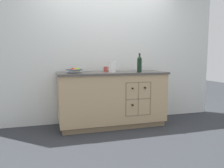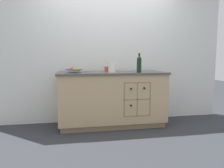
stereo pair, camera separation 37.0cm
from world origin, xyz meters
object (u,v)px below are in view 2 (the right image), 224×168
Objects in this scene: fruit_bowl at (74,70)px; ceramic_mug at (107,69)px; standing_wine_bottle at (139,64)px; white_pitcher at (112,67)px.

fruit_bowl is 2.47× the size of ceramic_mug.
white_pitcher is at bearing 162.78° from standing_wine_bottle.
ceramic_mug is 0.35× the size of standing_wine_bottle.
white_pitcher is 0.44m from standing_wine_bottle.
fruit_bowl is at bearing 170.52° from standing_wine_bottle.
white_pitcher is 0.59× the size of standing_wine_bottle.
white_pitcher is at bearing -3.98° from fruit_bowl.
standing_wine_bottle is (0.47, -0.37, 0.10)m from ceramic_mug.
fruit_bowl is 0.86× the size of standing_wine_bottle.
ceramic_mug is (0.57, 0.19, 0.00)m from fruit_bowl.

